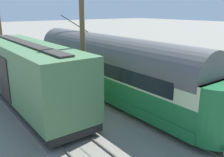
{
  "coord_description": "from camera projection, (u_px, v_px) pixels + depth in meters",
  "views": [
    {
      "loc": [
        9.49,
        17.96,
        5.94
      ],
      "look_at": [
        0.23,
        5.61,
        1.55
      ],
      "focal_mm": 39.31,
      "sensor_mm": 36.0,
      "label": 1
    }
  ],
  "objects": [
    {
      "name": "ground_plane",
      "position": [
        75.0,
        81.0,
        20.92
      ],
      "size": [
        220.0,
        220.0,
        0.0
      ],
      "primitive_type": "plane",
      "color": "gray"
    },
    {
      "name": "track_streetcar_siding",
      "position": [
        117.0,
        71.0,
        23.95
      ],
      "size": [
        2.8,
        80.0,
        0.18
      ],
      "color": "slate",
      "rests_on": "ground"
    },
    {
      "name": "track_adjacent_siding",
      "position": [
        73.0,
        80.0,
        21.15
      ],
      "size": [
        2.8,
        80.0,
        0.18
      ],
      "color": "slate",
      "rests_on": "ground"
    },
    {
      "name": "track_third_siding",
      "position": [
        15.0,
        91.0,
        18.35
      ],
      "size": [
        2.8,
        80.0,
        0.18
      ],
      "color": "slate",
      "rests_on": "ground"
    },
    {
      "name": "vintage_streetcar",
      "position": [
        107.0,
        65.0,
        16.61
      ],
      "size": [
        2.65,
        18.44,
        5.27
      ],
      "color": "#196033",
      "rests_on": "ground"
    },
    {
      "name": "flatcar_adjacent",
      "position": [
        126.0,
        66.0,
        22.77
      ],
      "size": [
        2.8,
        14.58,
        1.6
      ],
      "color": "brown",
      "rests_on": "ground"
    },
    {
      "name": "coach_far_siding",
      "position": [
        29.0,
        73.0,
        15.03
      ],
      "size": [
        2.96,
        12.0,
        3.85
      ],
      "color": "#477047",
      "rests_on": "ground"
    },
    {
      "name": "catenary_pole_foreground",
      "position": [
        1.0,
        26.0,
        27.78
      ],
      "size": [
        2.87,
        0.28,
        7.81
      ],
      "color": "brown",
      "rests_on": "ground"
    },
    {
      "name": "catenary_pole_mid_near",
      "position": [
        84.0,
        44.0,
        13.59
      ],
      "size": [
        2.87,
        0.28,
        7.81
      ],
      "color": "brown",
      "rests_on": "ground"
    }
  ]
}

